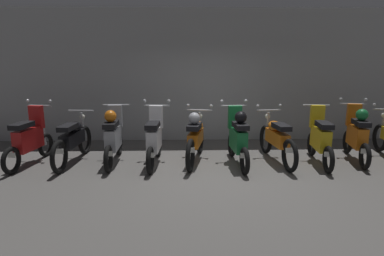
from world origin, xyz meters
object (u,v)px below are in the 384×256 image
(motorbike_slot_2, at_px, (113,136))
(motorbike_slot_0, at_px, (30,139))
(motorbike_slot_8, at_px, (357,134))
(motorbike_slot_5, at_px, (238,138))
(motorbike_slot_4, at_px, (196,137))
(motorbike_slot_7, at_px, (320,139))
(motorbike_slot_3, at_px, (154,139))
(motorbike_slot_1, at_px, (73,140))
(motorbike_slot_6, at_px, (277,139))

(motorbike_slot_2, bearing_deg, motorbike_slot_0, -178.76)
(motorbike_slot_2, distance_m, motorbike_slot_8, 5.13)
(motorbike_slot_5, distance_m, motorbike_slot_8, 2.58)
(motorbike_slot_4, xyz_separation_m, motorbike_slot_7, (2.56, -0.19, -0.00))
(motorbike_slot_2, distance_m, motorbike_slot_5, 2.57)
(motorbike_slot_4, bearing_deg, motorbike_slot_0, -178.63)
(motorbike_slot_4, xyz_separation_m, motorbike_slot_8, (3.42, -0.03, 0.04))
(motorbike_slot_2, xyz_separation_m, motorbike_slot_7, (4.28, -0.15, -0.04))
(motorbike_slot_3, distance_m, motorbike_slot_5, 1.71)
(motorbike_slot_0, xyz_separation_m, motorbike_slot_1, (0.85, 0.09, -0.04))
(motorbike_slot_2, bearing_deg, motorbike_slot_7, -1.98)
(motorbike_slot_5, relative_size, motorbike_slot_7, 1.00)
(motorbike_slot_0, height_order, motorbike_slot_7, motorbike_slot_0)
(motorbike_slot_2, height_order, motorbike_slot_8, motorbike_slot_8)
(motorbike_slot_3, bearing_deg, motorbike_slot_6, 2.01)
(motorbike_slot_3, relative_size, motorbike_slot_4, 0.87)
(motorbike_slot_5, relative_size, motorbike_slot_6, 0.86)
(motorbike_slot_3, relative_size, motorbike_slot_7, 1.00)
(motorbike_slot_5, xyz_separation_m, motorbike_slot_8, (2.57, 0.21, 0.00))
(motorbike_slot_0, bearing_deg, motorbike_slot_7, -1.06)
(motorbike_slot_7, bearing_deg, motorbike_slot_3, 179.10)
(motorbike_slot_1, height_order, motorbike_slot_3, motorbike_slot_3)
(motorbike_slot_1, height_order, motorbike_slot_7, motorbike_slot_7)
(motorbike_slot_3, relative_size, motorbike_slot_5, 1.00)
(motorbike_slot_1, xyz_separation_m, motorbike_slot_2, (0.85, -0.05, 0.08))
(motorbike_slot_3, bearing_deg, motorbike_slot_5, -3.31)
(motorbike_slot_5, bearing_deg, motorbike_slot_7, 1.49)
(motorbike_slot_0, distance_m, motorbike_slot_6, 5.12)
(motorbike_slot_2, xyz_separation_m, motorbike_slot_5, (2.56, -0.19, 0.00))
(motorbike_slot_1, height_order, motorbike_slot_4, motorbike_slot_4)
(motorbike_slot_0, height_order, motorbike_slot_4, motorbike_slot_0)
(motorbike_slot_7, bearing_deg, motorbike_slot_0, 178.94)
(motorbike_slot_4, xyz_separation_m, motorbike_slot_6, (1.70, -0.05, -0.04))
(motorbike_slot_0, relative_size, motorbike_slot_8, 1.00)
(motorbike_slot_4, height_order, motorbike_slot_6, same)
(motorbike_slot_1, relative_size, motorbike_slot_5, 1.16)
(motorbike_slot_2, height_order, motorbike_slot_4, motorbike_slot_2)
(motorbike_slot_0, bearing_deg, motorbike_slot_8, 0.47)
(motorbike_slot_8, bearing_deg, motorbike_slot_0, -179.53)
(motorbike_slot_5, bearing_deg, motorbike_slot_1, 175.93)
(motorbike_slot_4, bearing_deg, motorbike_slot_6, -1.63)
(motorbike_slot_2, xyz_separation_m, motorbike_slot_8, (5.13, 0.02, 0.00))
(motorbike_slot_4, distance_m, motorbike_slot_5, 0.88)
(motorbike_slot_8, bearing_deg, motorbike_slot_6, -179.23)
(motorbike_slot_0, relative_size, motorbike_slot_3, 0.99)
(motorbike_slot_0, distance_m, motorbike_slot_5, 4.27)
(motorbike_slot_6, bearing_deg, motorbike_slot_1, 179.27)
(motorbike_slot_0, relative_size, motorbike_slot_2, 0.99)
(motorbike_slot_6, relative_size, motorbike_slot_8, 1.17)
(motorbike_slot_7, bearing_deg, motorbike_slot_5, -178.51)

